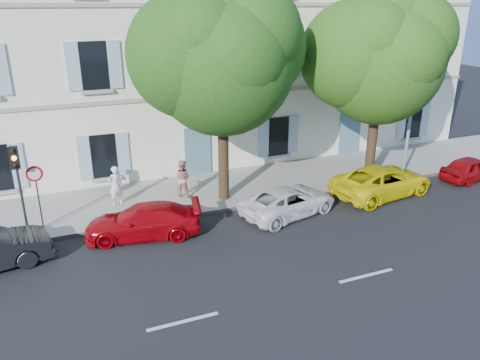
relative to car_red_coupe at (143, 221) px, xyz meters
name	(u,v)px	position (x,y,z in m)	size (l,w,h in m)	color
ground	(304,224)	(5.97, -1.34, -0.61)	(90.00, 90.00, 0.00)	black
sidewalk	(257,184)	(5.97, 3.11, -0.53)	(36.00, 4.50, 0.15)	#A09E96
kerb	(277,201)	(5.97, 0.94, -0.53)	(36.00, 0.16, 0.16)	#9E998E
building	(214,44)	(5.97, 8.86, 5.39)	(28.00, 7.00, 12.00)	white
car_red_coupe	(143,221)	(0.00, 0.00, 0.00)	(1.71, 4.20, 1.22)	#A5040D
car_white_coupe	(289,201)	(5.82, -0.32, -0.03)	(1.92, 4.17, 1.16)	white
car_yellow_supercar	(382,181)	(10.63, -0.10, 0.06)	(2.23, 4.84, 1.34)	yellow
car_red_hatchback	(471,168)	(15.89, -0.14, -0.03)	(1.37, 3.41, 1.16)	#96090C
tree_left	(222,63)	(3.86, 1.91, 5.26)	(5.73, 5.73, 8.88)	#3A2819
tree_right	(380,62)	(11.16, 1.56, 5.01)	(5.54, 5.54, 8.53)	#3A2819
traffic_light	(17,172)	(-3.95, 1.33, 2.00)	(0.30, 0.38, 3.40)	#383A3D
road_sign	(36,185)	(-3.43, 1.61, 1.37)	(0.59, 0.10, 2.54)	#383A3D
street_lamp	(417,86)	(13.21, 1.34, 3.89)	(0.24, 1.63, 7.68)	#7293BF
pedestrian_a	(116,186)	(-0.52, 2.97, 0.39)	(0.62, 0.41, 1.70)	silver
pedestrian_b	(182,178)	(2.28, 2.83, 0.37)	(0.80, 0.63, 1.65)	tan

